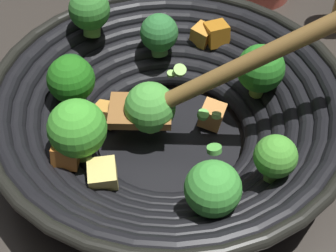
# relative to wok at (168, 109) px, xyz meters

# --- Properties ---
(ground_plane) EXTENTS (4.00, 4.00, 0.00)m
(ground_plane) POSITION_rel_wok_xyz_m (0.00, 0.00, -0.06)
(ground_plane) COLOR #332D28
(wok) EXTENTS (0.40, 0.43, 0.21)m
(wok) POSITION_rel_wok_xyz_m (0.00, 0.00, 0.00)
(wok) COLOR black
(wok) RESTS_ON ground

